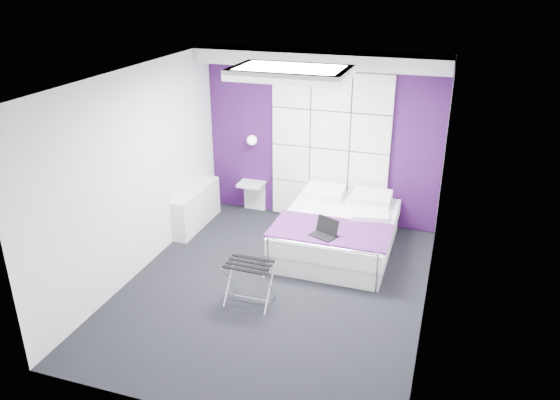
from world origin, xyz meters
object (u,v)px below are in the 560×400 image
Objects in this scene: wall_lamp at (253,139)px; laptop at (324,231)px; nightstand at (251,184)px; bed at (338,232)px; luggage_rack at (249,283)px; radiator at (197,208)px.

wall_lamp is 2.22m from laptop.
laptop is at bearing -42.91° from nightstand.
nightstand is at bearing -122.28° from wall_lamp.
bed is 5.82× the size of laptop.
laptop is (1.52, -1.48, -0.64)m from wall_lamp.
laptop is (0.64, 0.98, 0.32)m from luggage_rack.
nightstand is 1.25× the size of laptop.
radiator is 2.21m from bed.
bed is 0.69m from laptop.
nightstand is 2.11m from laptop.
radiator is 3.74× the size of laptop.
nightstand is at bearing 111.20° from luggage_rack.
luggage_rack is 1.21m from laptop.
luggage_rack is at bearing -113.35° from bed.
bed is 1.74m from luggage_rack.
nightstand is (-0.03, -0.04, -0.73)m from wall_lamp.
wall_lamp is 0.47× the size of laptop.
luggage_rack is at bearing -70.34° from wall_lamp.
bed is at bearing 67.37° from luggage_rack.
radiator is 0.97m from nightstand.
radiator reaches higher than luggage_rack.
luggage_rack is at bearing -99.60° from laptop.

